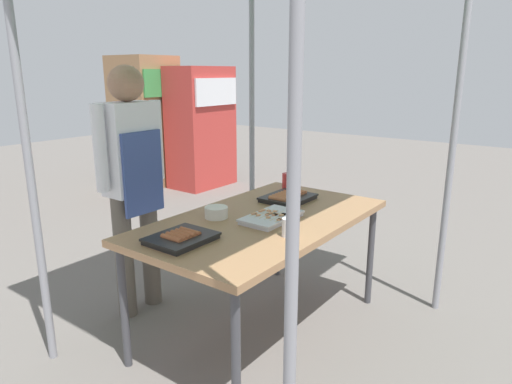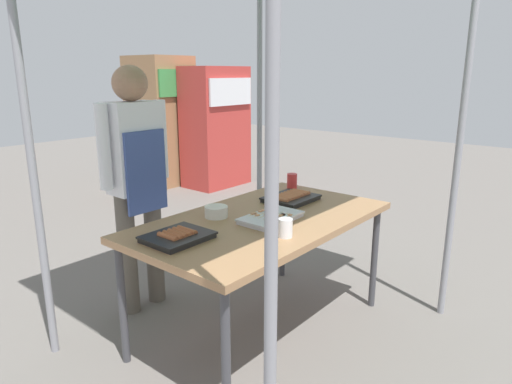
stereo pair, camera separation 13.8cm
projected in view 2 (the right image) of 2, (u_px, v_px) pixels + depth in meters
ground_plane at (262, 330)px, 2.91m from camera, size 18.00×18.00×0.00m
stall_table at (262, 226)px, 2.73m from camera, size 1.60×0.90×0.75m
tray_grilled_sausages at (291, 198)px, 3.07m from camera, size 0.34×0.28×0.05m
tray_meat_skewers at (271, 217)px, 2.67m from camera, size 0.38×0.22×0.04m
tray_pork_links at (178, 236)px, 2.35m from camera, size 0.32×0.27×0.05m
condiment_bowl at (216, 212)px, 2.72m from camera, size 0.14×0.14×0.07m
drink_cup_near_edge at (285, 228)px, 2.39m from camera, size 0.07×0.07×0.10m
drink_cup_by_wok at (292, 181)px, 3.37m from camera, size 0.07×0.07×0.12m
vendor_woman at (136, 170)px, 2.98m from camera, size 0.52×0.23×1.63m
neighbor_stall_left at (216, 127)px, 6.45m from camera, size 0.88×0.60×1.67m
neighbor_stall_right at (161, 121)px, 6.58m from camera, size 0.72×0.80×1.81m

